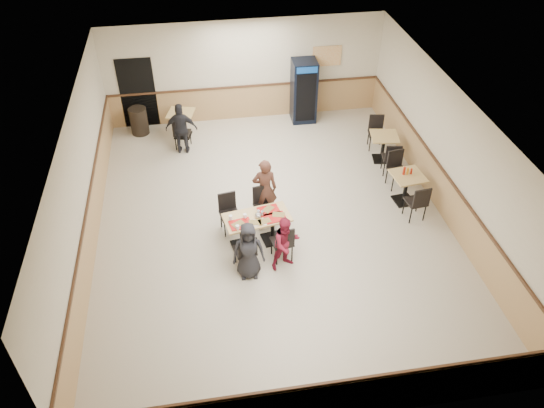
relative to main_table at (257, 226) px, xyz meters
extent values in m
plane|color=beige|center=(0.45, 0.66, -0.50)|extent=(10.00, 10.00, 0.00)
plane|color=silver|center=(0.45, 0.66, 2.50)|extent=(10.00, 10.00, 0.00)
plane|color=beige|center=(0.45, 5.66, 1.00)|extent=(8.00, 0.00, 8.00)
plane|color=beige|center=(0.45, -4.34, 1.00)|extent=(8.00, 0.00, 8.00)
plane|color=beige|center=(-3.55, 0.66, 1.00)|extent=(0.00, 10.00, 10.00)
plane|color=beige|center=(4.45, 0.66, 1.00)|extent=(0.00, 10.00, 10.00)
cube|color=tan|center=(0.45, 5.64, 0.00)|extent=(7.98, 0.03, 1.00)
cube|color=tan|center=(4.43, 0.66, 0.00)|extent=(0.03, 9.98, 1.00)
cube|color=#472B19|center=(0.45, 5.63, 0.53)|extent=(7.98, 0.04, 0.06)
cube|color=black|center=(-2.65, 5.64, 0.55)|extent=(1.00, 0.02, 2.10)
cube|color=orange|center=(2.85, 5.62, 1.30)|extent=(0.85, 0.02, 0.60)
cube|color=black|center=(-0.35, -0.06, -0.48)|extent=(0.52, 0.52, 0.04)
cylinder|color=black|center=(-0.35, -0.06, -0.12)|extent=(0.09, 0.09, 0.68)
cube|color=tan|center=(-0.35, -0.06, 0.23)|extent=(0.81, 0.81, 0.04)
cube|color=black|center=(0.35, 0.06, -0.48)|extent=(0.52, 0.52, 0.04)
cylinder|color=black|center=(0.35, 0.06, -0.12)|extent=(0.09, 0.09, 0.68)
cube|color=tan|center=(0.35, 0.06, 0.23)|extent=(0.81, 0.81, 0.04)
imported|color=black|center=(-0.30, -0.92, 0.17)|extent=(0.67, 0.45, 1.34)
imported|color=maroon|center=(0.49, -0.79, 0.13)|extent=(0.74, 0.66, 1.27)
imported|color=#4E2C21|center=(0.30, 0.92, 0.28)|extent=(0.59, 0.41, 1.56)
imported|color=black|center=(-1.49, 4.00, 0.23)|extent=(0.89, 0.47, 1.45)
cube|color=red|center=(0.28, 0.17, 0.26)|extent=(0.50, 0.40, 0.02)
cube|color=red|center=(-0.38, -0.19, 0.26)|extent=(0.50, 0.40, 0.02)
cube|color=red|center=(0.37, -0.09, 0.26)|extent=(0.50, 0.40, 0.02)
cylinder|color=white|center=(0.27, 0.20, 0.26)|extent=(0.23, 0.23, 0.01)
cube|color=#B07B44|center=(0.27, 0.20, 0.27)|extent=(0.31, 0.31, 0.02)
cylinder|color=white|center=(-0.43, -0.19, 0.26)|extent=(0.23, 0.23, 0.01)
cube|color=#B07B44|center=(-0.43, -0.19, 0.27)|extent=(0.31, 0.28, 0.02)
cylinder|color=white|center=(0.46, -0.02, 0.26)|extent=(0.23, 0.23, 0.01)
cube|color=#B07B44|center=(0.46, -0.02, 0.27)|extent=(0.30, 0.23, 0.02)
cylinder|color=white|center=(0.13, -0.18, 0.26)|extent=(0.23, 0.23, 0.01)
cube|color=#B07B44|center=(0.13, -0.18, 0.27)|extent=(0.30, 0.23, 0.02)
cylinder|color=white|center=(-0.07, -0.20, 0.26)|extent=(0.23, 0.23, 0.01)
cube|color=#B07B44|center=(-0.07, -0.20, 0.27)|extent=(0.28, 0.20, 0.02)
cylinder|color=white|center=(-0.26, 0.01, 0.30)|extent=(0.08, 0.08, 0.10)
cylinder|color=white|center=(-0.45, -0.33, 0.30)|extent=(0.08, 0.08, 0.10)
cylinder|color=white|center=(-0.56, 0.01, 0.30)|extent=(0.08, 0.08, 0.10)
cylinder|color=white|center=(-0.25, -0.33, 0.30)|extent=(0.08, 0.08, 0.10)
cylinder|color=silver|center=(0.12, 0.02, 0.31)|extent=(0.07, 0.07, 0.12)
cylinder|color=silver|center=(0.04, 0.06, 0.31)|extent=(0.07, 0.07, 0.12)
ellipsoid|color=silver|center=(0.02, -0.02, 0.31)|extent=(0.15, 0.15, 0.10)
cube|color=black|center=(3.73, 0.92, -0.48)|extent=(0.51, 0.51, 0.04)
cylinder|color=black|center=(3.73, 0.92, -0.11)|extent=(0.09, 0.09, 0.70)
cube|color=tan|center=(3.73, 0.92, 0.25)|extent=(0.80, 0.80, 0.04)
cube|color=black|center=(3.77, 2.75, -0.48)|extent=(0.52, 0.52, 0.04)
cylinder|color=black|center=(3.77, 2.75, -0.12)|extent=(0.09, 0.09, 0.68)
cube|color=tan|center=(3.77, 2.75, 0.23)|extent=(0.81, 0.81, 0.04)
cylinder|color=#AE1E0C|center=(3.63, 0.97, 0.37)|extent=(0.06, 0.06, 0.20)
cylinder|color=orange|center=(3.72, 0.97, 0.36)|extent=(0.06, 0.06, 0.17)
cylinder|color=#AE1E0C|center=(3.81, 0.97, 0.34)|extent=(0.05, 0.05, 0.14)
cube|color=black|center=(-1.49, 4.86, -0.48)|extent=(0.55, 0.55, 0.04)
cylinder|color=black|center=(-1.49, 4.86, -0.12)|extent=(0.09, 0.09, 0.68)
cube|color=tan|center=(-1.49, 4.86, 0.23)|extent=(0.86, 0.86, 0.04)
cube|color=black|center=(2.12, 5.26, 0.43)|extent=(0.72, 0.70, 1.86)
cube|color=black|center=(2.11, 4.91, 0.38)|extent=(0.57, 0.03, 1.47)
cube|color=#0E429B|center=(2.11, 4.90, 1.24)|extent=(0.59, 0.03, 0.18)
cylinder|color=black|center=(-2.71, 5.21, -0.11)|extent=(0.50, 0.50, 0.79)
camera|label=1|loc=(-1.07, -8.60, 7.53)|focal=35.00mm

